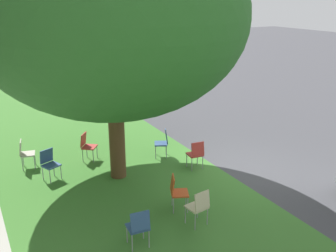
# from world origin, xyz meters

# --- Properties ---
(ground) EXTENTS (80.00, 80.00, 0.00)m
(ground) POSITION_xyz_m (0.00, 0.00, 0.00)
(ground) COLOR #424247
(grass_verge) EXTENTS (48.00, 6.00, 0.01)m
(grass_verge) POSITION_xyz_m (0.00, 3.20, 0.00)
(grass_verge) COLOR #3D752D
(grass_verge) RESTS_ON ground
(street_tree) EXTENTS (6.88, 6.88, 6.93)m
(street_tree) POSITION_xyz_m (1.32, 3.02, 4.38)
(street_tree) COLOR brown
(street_tree) RESTS_ON ground
(chair_0) EXTENTS (0.55, 0.54, 0.88)m
(chair_0) POSITION_xyz_m (2.06, 4.76, 0.52)
(chair_0) COLOR #335184
(chair_0) RESTS_ON ground
(chair_1) EXTENTS (0.49, 0.50, 0.88)m
(chair_1) POSITION_xyz_m (3.16, 5.23, 0.52)
(chair_1) COLOR #ADA393
(chair_1) RESTS_ON ground
(chair_2) EXTENTS (0.47, 0.47, 0.88)m
(chair_2) POSITION_xyz_m (-1.86, 2.38, 0.52)
(chair_2) COLOR beige
(chair_2) RESTS_ON ground
(chair_3) EXTENTS (0.46, 0.46, 0.88)m
(chair_3) POSITION_xyz_m (-1.93, 3.87, 0.52)
(chair_3) COLOR #335184
(chair_3) RESTS_ON ground
(chair_4) EXTENTS (0.46, 0.46, 0.88)m
(chair_4) POSITION_xyz_m (0.64, 0.84, 0.52)
(chair_4) COLOR #B7332D
(chair_4) RESTS_ON ground
(chair_5) EXTENTS (0.55, 0.55, 0.88)m
(chair_5) POSITION_xyz_m (-1.04, 2.47, 0.52)
(chair_5) COLOR #C64C1E
(chair_5) RESTS_ON ground
(chair_6) EXTENTS (0.58, 0.58, 0.88)m
(chair_6) POSITION_xyz_m (2.83, 3.44, 0.52)
(chair_6) COLOR #B7332D
(chair_6) RESTS_ON ground
(chair_7) EXTENTS (0.56, 0.56, 0.88)m
(chair_7) POSITION_xyz_m (1.93, 1.24, 0.52)
(chair_7) COLOR #335184
(chair_7) RESTS_ON ground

